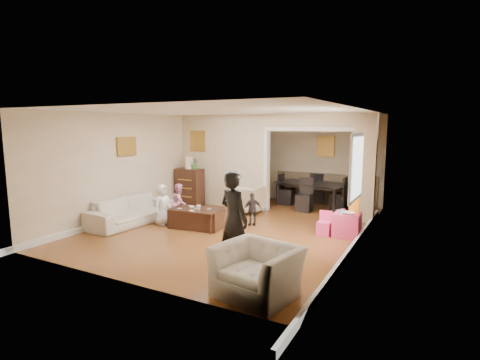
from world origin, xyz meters
The scene contains 27 objects.
floor centered at (0.00, 0.00, 0.00)m, with size 7.00×7.00×0.00m, color #945626.
partition_left centered at (-1.38, 1.80, 1.30)m, with size 2.75×0.18×2.60m, color beige.
partition_right centered at (2.48, 1.80, 1.30)m, with size 0.55×0.18×2.60m, color beige.
partition_header centered at (1.10, 1.80, 2.42)m, with size 2.22×0.18×0.35m, color beige.
window_pane centered at (2.73, -0.40, 1.55)m, with size 0.03×0.95×1.10m, color white.
framed_art_partition centered at (-2.20, 1.70, 1.85)m, with size 0.45×0.03×0.55m, color brown.
framed_art_sofa_wall centered at (-2.71, -0.60, 1.80)m, with size 0.03×0.55×0.40m, color brown.
framed_art_alcove centered at (1.10, 3.44, 1.70)m, with size 0.45×0.03×0.55m, color brown.
sofa centered at (-2.27, -0.97, 0.31)m, with size 2.14×0.84×0.62m, color beige.
armchair_back centered at (-0.39, 1.36, 0.36)m, with size 0.77×0.79×0.72m, color tan.
armchair_front centered at (1.95, -2.96, 0.34)m, with size 1.05×0.92×0.69m, color beige.
dresser centered at (-2.29, 1.38, 0.53)m, with size 0.77×0.44×1.06m, color black.
table_lamp centered at (-2.29, 1.38, 1.24)m, with size 0.22×0.22×0.36m, color beige.
potted_plant centered at (-2.09, 1.38, 1.22)m, with size 0.28×0.24×0.31m, color #447936.
coffee_table centered at (-0.72, -0.54, 0.22)m, with size 1.16×0.58×0.44m, color #361B11.
coffee_cup centered at (-0.62, -0.59, 0.48)m, with size 0.11×0.11×0.10m, color white.
play_table centered at (2.44, 0.37, 0.25)m, with size 0.52×0.52×0.50m, color #DF3A71.
cereal_box centered at (2.56, 0.47, 0.65)m, with size 0.20×0.07×0.30m, color yellow.
cyan_cup centered at (2.34, 0.32, 0.54)m, with size 0.08×0.08×0.08m, color teal.
toy_block centered at (2.32, 0.49, 0.53)m, with size 0.08×0.06×0.05m, color red.
play_bowl centered at (2.49, 0.25, 0.53)m, with size 0.23×0.23×0.06m, color white.
dining_table centered at (0.90, 2.84, 0.34)m, with size 1.95×1.09×0.69m, color black.
adult_person centered at (1.15, -2.16, 0.79)m, with size 0.58×0.38×1.59m, color black.
child_kneel_a centered at (-1.57, -0.69, 0.48)m, with size 0.47×0.30×0.95m, color white.
child_kneel_b centered at (-1.42, -0.24, 0.46)m, with size 0.45×0.35×0.92m, color pink.
child_toddler centered at (0.33, 0.21, 0.39)m, with size 0.45×0.19×0.77m, color black.
craft_papers centered at (-0.83, -0.54, 0.44)m, with size 0.72×0.48×0.00m.
Camera 1 is at (4.02, -7.33, 2.30)m, focal length 27.88 mm.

